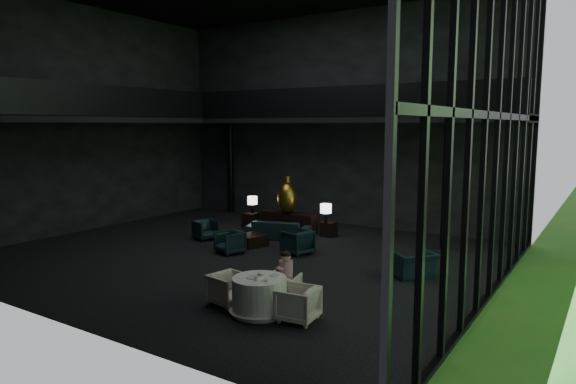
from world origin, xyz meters
The scene contains 34 objects.
floor centered at (0.00, 0.00, 0.00)m, with size 14.00×12.00×0.02m, color black.
wall_back centered at (0.00, 6.00, 4.00)m, with size 14.00×0.04×8.00m, color black.
wall_front centered at (0.00, -6.00, 4.00)m, with size 14.00×0.04×8.00m, color black.
wall_left centered at (-7.00, 0.00, 4.00)m, with size 0.04×12.00×8.00m, color black.
curtain_wall centered at (6.95, 0.00, 4.00)m, with size 0.20×12.00×8.00m, color black, non-canonical shape.
mezzanine_left centered at (-6.00, 0.00, 4.00)m, with size 2.00×12.00×0.25m, color black.
mezzanine_back centered at (1.00, 5.00, 4.00)m, with size 12.00×2.00×0.25m, color black.
railing_left centered at (-5.00, 0.00, 4.60)m, with size 0.06×12.00×1.00m, color black.
railing_back centered at (1.00, 4.00, 4.60)m, with size 12.00×0.06×1.00m, color black.
column_nw centered at (-5.00, 5.70, 2.00)m, with size 0.24×0.24×4.00m, color black.
column_ne centered at (4.80, 4.00, 2.00)m, with size 0.24×0.24×4.00m, color black.
console centered at (-0.66, 3.64, 0.34)m, with size 2.14×0.49×0.68m, color black.
bronze_urn centered at (-0.66, 3.52, 1.25)m, with size 0.71×0.71×1.32m.
side_table_left centered at (-2.26, 3.48, 0.27)m, with size 0.49×0.49×0.54m, color black.
table_lamp_left centered at (-2.26, 3.60, 0.98)m, with size 0.37×0.37×0.62m.
side_table_right centered at (0.94, 3.69, 0.25)m, with size 0.46×0.46×0.51m, color black.
table_lamp_right centered at (0.94, 3.47, 0.97)m, with size 0.38×0.38×0.64m.
sofa centered at (-0.33, 2.47, 0.42)m, with size 2.17×0.63×0.85m, color black.
lounge_armchair_west centered at (-2.29, 1.03, 0.33)m, with size 0.63×0.59×0.65m, color black.
lounge_armchair_east centered at (1.31, 1.06, 0.40)m, with size 0.78×0.73×0.81m, color black.
lounge_armchair_south centered at (-0.41, 0.00, 0.35)m, with size 0.68×0.64×0.70m, color #1B2A35.
window_armchair centered at (5.00, 0.63, 0.41)m, with size 0.94×0.61×0.82m, color #18283B.
coffee_table centered at (-0.46, 1.13, 0.18)m, with size 0.81×0.81×0.36m, color black.
dining_table centered at (3.23, -3.49, 0.33)m, with size 1.26×1.26×0.75m.
dining_chair_north centered at (3.26, -2.66, 0.30)m, with size 0.59×0.55×0.60m, color beige.
dining_chair_east centered at (4.09, -3.40, 0.36)m, with size 0.70×0.66×0.72m, color beige.
dining_chair_west centered at (2.38, -3.42, 0.36)m, with size 0.69×0.65×0.71m, color beige.
child centered at (3.25, -2.54, 0.77)m, with size 0.31×0.31×0.65m.
plate_a centered at (3.13, -3.57, 0.76)m, with size 0.27×0.27×0.02m, color white.
plate_b centered at (3.42, -3.20, 0.76)m, with size 0.23×0.23×0.02m, color white.
saucer centered at (3.45, -3.60, 0.76)m, with size 0.15×0.15×0.01m, color white.
coffee_cup centered at (3.51, -3.64, 0.79)m, with size 0.07×0.07×0.06m, color white.
cereal_bowl centered at (3.14, -3.31, 0.79)m, with size 0.14×0.14×0.07m, color white.
cream_pot centered at (3.28, -3.68, 0.78)m, with size 0.06×0.06×0.07m, color #99999E.
Camera 1 is at (9.17, -11.59, 3.81)m, focal length 32.00 mm.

